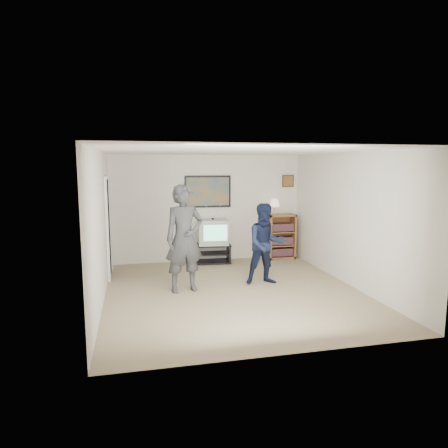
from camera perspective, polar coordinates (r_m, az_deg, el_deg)
name	(u,v)px	position (r m, az deg, el deg)	size (l,w,h in m)	color
room_shell	(229,221)	(7.35, 0.73, 0.50)	(4.51, 5.00, 2.51)	#736249
media_stand	(211,253)	(9.36, -1.85, -4.20)	(0.93, 0.57, 0.44)	black
crt_television	(213,232)	(9.27, -1.59, -1.11)	(0.68, 0.58, 0.58)	#ABABA5
bookshelf	(281,237)	(9.81, 8.12, -1.79)	(0.66, 0.38, 1.08)	brown
table_lamp	(275,207)	(9.68, 7.23, 2.47)	(0.24, 0.24, 0.38)	beige
person_tall	(184,239)	(7.15, -5.69, -2.09)	(0.70, 0.46, 1.93)	#363739
person_short	(266,244)	(7.64, 5.96, -2.86)	(0.75, 0.59, 1.55)	black
controller_left	(184,222)	(7.36, -5.79, 0.32)	(0.03, 0.11, 0.03)	white
controller_right	(263,224)	(7.75, 5.63, 0.04)	(0.04, 0.12, 0.04)	white
poster	(208,192)	(9.39, -2.33, 4.65)	(1.10, 0.03, 0.75)	black
air_vent	(184,179)	(9.29, -5.70, 6.43)	(0.28, 0.02, 0.14)	white
small_picture	(288,181)	(9.94, 9.13, 6.09)	(0.30, 0.03, 0.30)	#412A14
doorway	(108,228)	(8.44, -16.26, -0.53)	(0.03, 0.85, 2.00)	black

